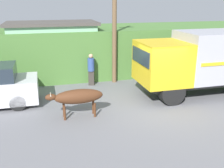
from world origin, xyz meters
TOP-DOWN VIEW (x-y plane):
  - ground_plane at (0.00, 0.00)m, footprint 60.00×60.00m
  - hillside_embankment at (0.00, 6.63)m, footprint 32.00×5.08m
  - building_backdrop at (-3.82, 5.53)m, footprint 4.92×2.70m
  - cargo_truck at (3.17, 1.02)m, footprint 6.76×2.37m
  - brown_cow at (-3.26, -0.16)m, footprint 2.17×0.56m
  - pedestrian_on_hill at (-2.03, 3.66)m, footprint 0.43×0.43m
  - utility_pole at (-0.71, 3.89)m, footprint 0.90×0.24m

SIDE VIEW (x-z plane):
  - ground_plane at x=0.00m, z-range 0.00..0.00m
  - brown_cow at x=-3.26m, z-range 0.26..1.38m
  - pedestrian_on_hill at x=-2.03m, z-range 0.08..1.77m
  - hillside_embankment at x=0.00m, z-range 0.00..2.73m
  - building_backdrop at x=-3.82m, z-range 0.01..3.21m
  - cargo_truck at x=3.17m, z-range 0.21..3.16m
  - utility_pole at x=-0.71m, z-range 0.11..5.56m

